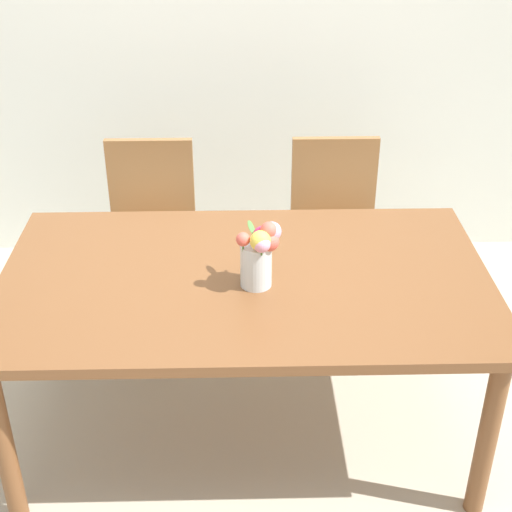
% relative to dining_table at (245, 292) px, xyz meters
% --- Properties ---
extents(ground_plane, '(12.00, 12.00, 0.00)m').
position_rel_dining_table_xyz_m(ground_plane, '(0.00, 0.00, -0.67)').
color(ground_plane, '#B7AD99').
extents(back_wall, '(7.00, 0.10, 2.80)m').
position_rel_dining_table_xyz_m(back_wall, '(0.00, 1.60, 0.73)').
color(back_wall, silver).
rests_on(back_wall, ground_plane).
extents(dining_table, '(1.83, 1.08, 0.74)m').
position_rel_dining_table_xyz_m(dining_table, '(0.00, 0.00, 0.00)').
color(dining_table, brown).
rests_on(dining_table, ground_plane).
extents(chair_left, '(0.42, 0.42, 0.90)m').
position_rel_dining_table_xyz_m(chair_left, '(-0.45, 0.88, -0.15)').
color(chair_left, olive).
rests_on(chair_left, ground_plane).
extents(chair_right, '(0.42, 0.42, 0.90)m').
position_rel_dining_table_xyz_m(chair_right, '(0.45, 0.88, -0.15)').
color(chair_right, olive).
rests_on(chair_right, ground_plane).
extents(flower_vase, '(0.16, 0.20, 0.26)m').
position_rel_dining_table_xyz_m(flower_vase, '(0.05, -0.07, 0.22)').
color(flower_vase, silver).
rests_on(flower_vase, dining_table).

